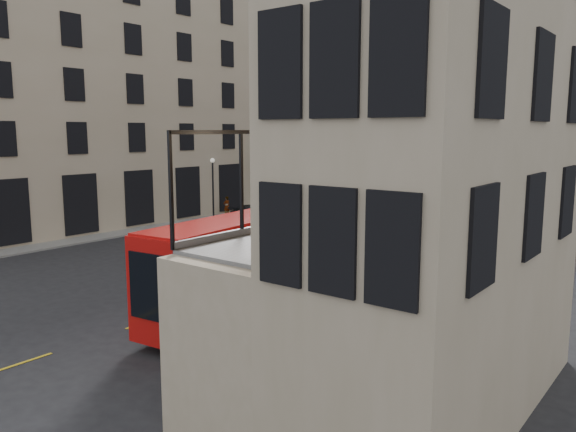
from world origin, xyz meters
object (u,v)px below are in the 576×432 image
Objects in this scene: traffic_light_far at (306,186)px; cafe_table_mid at (299,211)px; street_lamp_b at (424,187)px; pedestrian_a at (311,204)px; cafe_chair_c at (361,225)px; cafe_chair_d at (412,209)px; bus_far at (382,184)px; pedestrian_c at (438,207)px; cafe_chair_a at (301,234)px; car_c at (252,212)px; car_a at (244,223)px; pedestrian_e at (227,206)px; cafe_chair_b at (359,225)px; cafe_table_near at (269,223)px; traffic_light_near at (340,224)px; cafe_table_far at (352,201)px; street_lamp_a at (213,195)px; pedestrian_b at (372,197)px; bus_near at (244,260)px; bicycle at (338,236)px; car_b at (399,228)px; cyclist at (288,230)px.

cafe_table_mid reaches higher than traffic_light_far.
street_lamp_b is 3.26× the size of pedestrian_a.
cafe_chair_d is (-0.48, 4.24, -0.03)m from cafe_chair_c.
pedestrian_c is at bearing -19.88° from bus_far.
car_c is at bearing 133.72° from cafe_chair_a.
cafe_table_mid is at bearing -53.86° from car_a.
cafe_chair_d is (26.15, -17.82, 3.96)m from pedestrian_e.
car_a is 5.29× the size of cafe_chair_b.
car_a is (-5.85, -18.01, -1.58)m from street_lamp_b.
cafe_table_near is (20.92, -30.44, 2.62)m from traffic_light_far.
traffic_light_near is 1.00× the size of traffic_light_far.
street_lamp_b is 0.51× the size of bus_far.
cafe_chair_d reaches higher than car_c.
traffic_light_near is 11.88m from cafe_table_far.
street_lamp_a is 5.63× the size of cafe_chair_a.
cafe_table_near is (18.59, -38.66, 4.22)m from pedestrian_b.
pedestrian_b is at bearing 111.33° from bus_near.
bus_near reaches higher than bicycle.
car_a is 2.99× the size of bicycle.
pedestrian_b is 2.46× the size of cafe_table_near.
cafe_chair_c is at bearing 49.08° from cafe_table_near.
car_a reaches higher than car_c.
bus_near is 25.28m from car_c.
street_lamp_a is 30.88m from cafe_chair_c.
pedestrian_c is (-1.59, 10.65, 0.16)m from car_b.
street_lamp_b is 10.45m from pedestrian_a.
pedestrian_b is (-10.27, 14.35, 0.12)m from car_b.
car_b is at bearing 109.51° from cafe_table_mid.
cafe_chair_b is at bearing -64.65° from car_b.
street_lamp_a is at bearing 139.53° from cafe_chair_a.
bicycle is at bearing 160.55° from car_c.
bicycle is at bearing -123.22° from pedestrian_b.
pedestrian_e is 35.81m from cafe_chair_a.
cafe_chair_d is (0.03, 6.35, -0.04)m from cafe_chair_a.
street_lamp_a is 6.82× the size of cafe_table_mid.
cafe_table_near is 6.33m from cafe_chair_d.
cafe_chair_a is (17.99, -37.60, 2.58)m from bus_far.
car_a is at bearing 60.05° from pedestrian_e.
street_lamp_b is at bearing -129.47° from car_c.
car_b is (12.60, -6.12, -1.72)m from traffic_light_far.
cafe_chair_a is at bearing -64.43° from bus_far.
street_lamp_a is 30.82m from cafe_table_near.
car_a is 4.69m from cyclist.
car_c is at bearing 44.77° from pedestrian_c.
car_c is at bearing 136.94° from cafe_chair_b.
pedestrian_c is at bearing 99.83° from car_b.
pedestrian_e is 1.87× the size of cafe_chair_a.
cafe_chair_a reaches higher than cafe_table_far.
bicycle is 22.56m from cafe_chair_c.
cafe_table_far is at bearing -55.55° from traffic_light_near.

